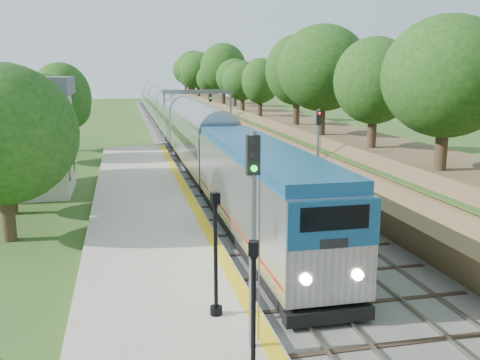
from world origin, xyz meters
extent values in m
cube|color=#4C4944|center=(2.00, 60.00, 0.06)|extent=(9.50, 170.00, 0.12)
cube|color=gray|center=(-0.72, 60.00, 0.20)|extent=(0.08, 170.00, 0.16)
cube|color=gray|center=(0.72, 60.00, 0.20)|extent=(0.08, 170.00, 0.16)
cube|color=gray|center=(3.28, 60.00, 0.20)|extent=(0.08, 170.00, 0.16)
cube|color=gray|center=(4.72, 60.00, 0.20)|extent=(0.08, 170.00, 0.16)
cube|color=#A19382|center=(-5.20, 16.00, 0.19)|extent=(6.40, 68.00, 0.38)
cube|color=gold|center=(-2.35, 16.00, 0.39)|extent=(0.55, 68.00, 0.01)
cube|color=brown|center=(11.50, 60.00, 1.50)|extent=(9.00, 170.00, 3.00)
cube|color=brown|center=(7.60, 60.00, 1.30)|extent=(4.47, 170.00, 4.54)
cylinder|color=#332316|center=(10.00, 60.00, 4.31)|extent=(0.60, 0.60, 2.62)
sphere|color=#19390F|center=(10.00, 60.00, 7.88)|extent=(5.70, 5.70, 5.70)
cylinder|color=#332316|center=(10.00, 110.00, 4.31)|extent=(0.60, 0.60, 2.62)
sphere|color=#19390F|center=(10.00, 110.00, 7.88)|extent=(5.70, 5.70, 5.70)
cube|color=beige|center=(-14.00, 30.00, 3.40)|extent=(8.00, 6.00, 6.80)
cube|color=#575A5F|center=(-14.00, 30.00, 7.40)|extent=(8.60, 6.60, 1.20)
cube|color=black|center=(-9.99, 28.20, 1.80)|extent=(0.05, 1.10, 1.30)
cube|color=black|center=(-9.99, 31.80, 1.80)|extent=(0.05, 1.10, 1.30)
cube|color=black|center=(-9.99, 28.20, 4.60)|extent=(0.05, 1.10, 1.30)
cube|color=black|center=(-9.99, 31.80, 4.60)|extent=(0.05, 1.10, 1.30)
cylinder|color=slate|center=(-1.50, 55.00, 3.10)|extent=(0.24, 0.24, 6.20)
cylinder|color=slate|center=(6.50, 55.00, 3.10)|extent=(0.24, 0.24, 6.20)
cube|color=slate|center=(2.50, 55.00, 5.95)|extent=(8.40, 0.25, 0.50)
cube|color=black|center=(0.00, 54.85, 5.20)|extent=(0.30, 0.20, 0.90)
cube|color=black|center=(4.00, 54.85, 5.20)|extent=(0.30, 0.20, 0.90)
cylinder|color=#332316|center=(-12.00, 26.00, 1.22)|extent=(0.60, 0.60, 2.45)
sphere|color=#19390F|center=(-12.00, 26.00, 4.55)|extent=(5.32, 5.32, 5.32)
cylinder|color=#332316|center=(-12.00, 42.00, 1.22)|extent=(0.60, 0.60, 2.45)
sphere|color=#19390F|center=(-12.00, 42.00, 4.55)|extent=(5.32, 5.32, 5.32)
cube|color=black|center=(0.00, 15.84, 0.59)|extent=(2.88, 18.02, 0.63)
cube|color=#B7BAC1|center=(0.00, 15.84, 2.68)|extent=(3.13, 18.77, 3.55)
cube|color=navy|center=(0.00, 15.84, 4.68)|extent=(3.00, 18.02, 0.46)
cube|color=navy|center=(0.00, 6.43, 3.67)|extent=(3.10, 0.10, 1.56)
cube|color=black|center=(0.00, 6.39, 3.88)|extent=(2.29, 0.06, 0.78)
cube|color=#9B1A0F|center=(0.00, 15.84, 1.48)|extent=(3.15, 18.39, 0.10)
cube|color=#B7BAC1|center=(0.00, 36.25, 2.31)|extent=(3.13, 20.85, 4.07)
cube|color=#B7BAC1|center=(0.00, 57.71, 2.31)|extent=(3.13, 20.85, 4.07)
cube|color=#B7BAC1|center=(0.00, 79.16, 2.31)|extent=(3.13, 20.85, 4.07)
cube|color=#B7BAC1|center=(0.00, 100.61, 2.31)|extent=(3.13, 20.85, 4.07)
cube|color=#B7BAC1|center=(0.00, 122.07, 2.31)|extent=(3.13, 20.85, 4.07)
cylinder|color=black|center=(-3.38, 3.30, 2.25)|extent=(0.12, 0.12, 3.47)
cube|color=black|center=(-3.38, 3.30, 4.17)|extent=(0.32, 0.32, 0.36)
cube|color=silver|center=(-3.38, 3.30, 4.17)|extent=(0.23, 0.23, 0.27)
cylinder|color=black|center=(-3.57, 7.71, 0.52)|extent=(0.42, 0.42, 0.28)
cylinder|color=black|center=(-3.57, 7.71, 2.36)|extent=(0.13, 0.13, 3.68)
cube|color=black|center=(-3.57, 7.71, 4.39)|extent=(0.31, 0.31, 0.38)
cube|color=silver|center=(-3.57, 7.71, 4.39)|extent=(0.22, 0.22, 0.28)
cylinder|color=slate|center=(-2.90, 5.40, 3.59)|extent=(0.20, 0.20, 6.41)
cube|color=black|center=(-2.90, 5.40, 6.13)|extent=(0.38, 0.24, 1.11)
cylinder|color=#0CE526|center=(-2.90, 5.26, 6.13)|extent=(0.18, 0.07, 0.18)
cylinder|color=slate|center=(6.20, 24.42, 3.03)|extent=(0.17, 0.17, 5.83)
cube|color=black|center=(6.20, 24.42, 5.38)|extent=(0.32, 0.21, 0.94)
cylinder|color=#FF0C0C|center=(6.20, 24.30, 5.38)|extent=(0.15, 0.06, 0.15)
camera|label=1|loc=(-6.37, -8.73, 8.40)|focal=40.00mm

